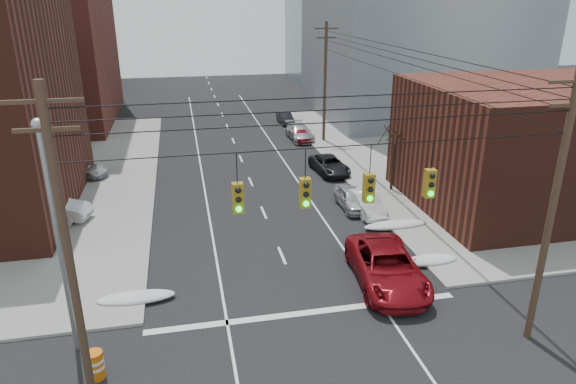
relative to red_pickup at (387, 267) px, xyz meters
name	(u,v)px	position (x,y,z in m)	size (l,w,h in m)	color
sidewalk_ne	(540,149)	(22.60, 18.85, -0.82)	(40.00, 40.00, 0.15)	gray
building_brick_far	(32,46)	(-30.40, 65.85, 5.10)	(22.00, 18.00, 12.00)	#4C2017
building_office	(419,2)	(17.60, 35.85, 11.60)	(22.00, 20.00, 25.00)	gray
building_glass	(358,10)	(19.60, 61.85, 10.10)	(20.00, 18.00, 22.00)	gray
building_storefront	(540,145)	(13.60, 7.85, 3.10)	(16.00, 12.00, 8.00)	#4C2017
utility_pole_left	(68,251)	(-12.90, -5.15, 4.89)	(2.20, 0.28, 11.00)	#473323
utility_pole_right	(553,207)	(4.10, -5.15, 4.89)	(2.20, 0.28, 11.00)	#473323
utility_pole_far	(325,81)	(4.10, 25.85, 4.89)	(2.20, 0.28, 11.00)	#473323
traffic_signals	(337,189)	(-4.31, -5.18, 6.27)	(17.00, 0.42, 2.02)	black
street_light	(55,222)	(-13.90, -2.15, 4.64)	(0.44, 0.44, 9.32)	gray
bare_tree	(393,160)	(5.18, 11.84, 1.42)	(2.09, 2.20, 4.93)	black
snow_nw	(136,298)	(-11.80, 0.85, -0.69)	(3.50, 1.08, 0.42)	silver
snow_ne	(430,260)	(3.00, 1.35, -0.69)	(3.00, 1.08, 0.42)	silver
snow_east_far	(396,225)	(3.00, 5.85, -0.69)	(4.00, 1.08, 0.42)	silver
red_pickup	(387,267)	(0.00, 0.00, 0.00)	(2.98, 6.47, 1.80)	maroon
parked_car_a	(352,198)	(1.41, 9.42, -0.22)	(1.60, 3.98, 1.36)	#BCBCC1
parked_car_b	(365,203)	(2.00, 8.48, -0.21)	(1.45, 4.16, 1.37)	white
parked_car_c	(329,165)	(2.00, 16.66, -0.24)	(2.18, 4.73, 1.31)	black
parked_car_d	(300,132)	(2.00, 26.99, -0.18)	(2.02, 4.98, 1.44)	#B3B3B8
parked_car_e	(300,135)	(1.92, 26.33, -0.26)	(1.51, 3.75, 1.28)	maroon
parked_car_f	(285,118)	(2.00, 33.92, -0.29)	(1.29, 3.70, 1.22)	black
lot_car_a	(50,208)	(-17.45, 11.08, 0.03)	(1.65, 4.74, 1.56)	silver
lot_car_b	(78,170)	(-17.12, 19.14, -0.14)	(2.02, 4.38, 1.22)	#ADACB1
lot_car_d	(1,174)	(-22.45, 18.88, -0.01)	(1.75, 4.36, 1.48)	silver
construction_barrel	(95,365)	(-12.90, -4.04, -0.33)	(0.77, 0.77, 1.10)	#D5610B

